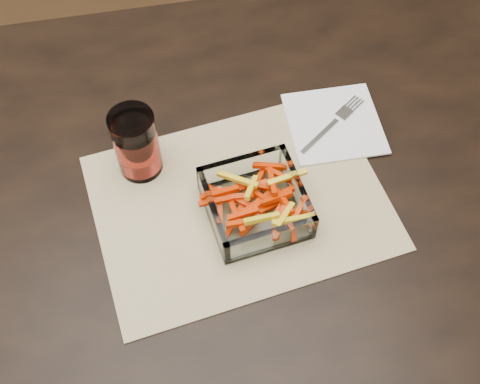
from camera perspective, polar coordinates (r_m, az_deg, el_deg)
name	(u,v)px	position (r m, az deg, el deg)	size (l,w,h in m)	color
dining_table	(175,225)	(1.04, -6.15, -3.13)	(1.60, 0.90, 0.75)	black
placemat	(240,202)	(0.95, 0.01, -0.97)	(0.45, 0.33, 0.00)	tan
glass_bowl	(255,204)	(0.92, 1.47, -1.19)	(0.16, 0.16, 0.06)	white
tumbler	(137,145)	(0.95, -9.78, 4.39)	(0.07, 0.07, 0.12)	white
napkin	(334,123)	(1.05, 8.92, 6.44)	(0.15, 0.15, 0.00)	white
fork	(334,123)	(1.04, 8.87, 6.49)	(0.14, 0.11, 0.00)	silver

